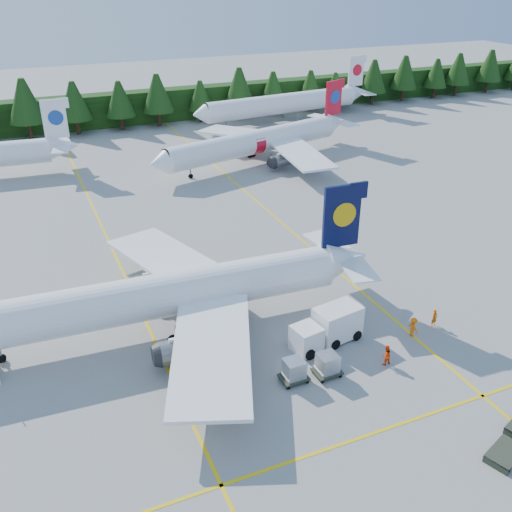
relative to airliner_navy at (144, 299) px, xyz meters
name	(u,v)px	position (x,y,z in m)	size (l,w,h in m)	color
ground	(366,368)	(14.26, -11.32, -3.26)	(320.00, 320.00, 0.00)	gray
taxi_stripe_a	(129,284)	(0.26, 8.68, -3.26)	(0.25, 120.00, 0.01)	yellow
taxi_stripe_b	(311,248)	(20.26, 8.68, -3.26)	(0.25, 120.00, 0.01)	yellow
taxi_stripe_cross	(414,419)	(14.26, -17.32, -3.26)	(80.00, 0.25, 0.01)	yellow
treeline_hedge	(131,108)	(14.26, 70.68, -0.26)	(220.00, 4.00, 6.00)	black
airliner_navy	(144,299)	(0.00, 0.00, 0.00)	(37.32, 30.66, 10.85)	white
airliner_red	(251,143)	(25.80, 38.63, -0.07)	(35.69, 28.98, 10.60)	white
airliner_far_right	(278,104)	(40.57, 60.57, 0.22)	(38.18, 7.50, 11.11)	white
service_truck	(326,328)	(13.10, -7.15, -1.81)	(6.34, 3.16, 2.92)	silver
uld_pair	(311,367)	(9.80, -10.67, -2.21)	(4.68, 2.02, 1.57)	#2D3224
crew_a	(434,318)	(22.79, -8.69, -2.47)	(0.58, 0.38, 1.59)	#DF5004
crew_b	(386,355)	(15.91, -11.47, -2.40)	(0.84, 0.65, 1.73)	#F83B05
crew_c	(413,327)	(20.20, -9.18, -2.40)	(0.71, 0.48, 1.72)	#FF6105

